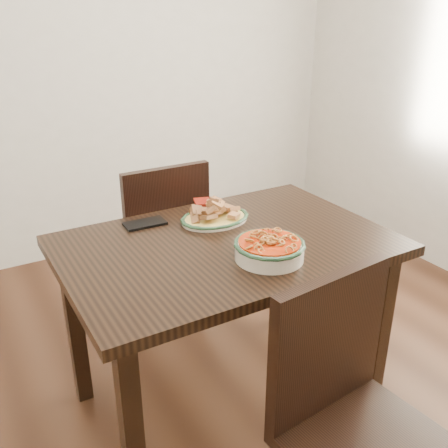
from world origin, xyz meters
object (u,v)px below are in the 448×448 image
chair_near (351,412)px  noodle_bowl (269,247)px  smartphone (145,223)px  fish_plate (215,211)px  chair_far (160,238)px  dining_table (227,264)px

chair_near → noodle_bowl: bearing=78.5°
chair_near → smartphone: 1.04m
smartphone → fish_plate: bearing=-21.1°
fish_plate → smartphone: fish_plate is taller
chair_far → chair_near: size_ratio=1.00×
dining_table → fish_plate: fish_plate is taller
chair_far → chair_near: bearing=89.9°
fish_plate → noodle_bowl: fish_plate is taller
chair_near → smartphone: size_ratio=5.46×
dining_table → fish_plate: 0.24m
noodle_bowl → smartphone: (-0.26, 0.49, -0.04)m
chair_far → dining_table: bearing=89.9°
dining_table → fish_plate: (0.05, 0.18, 0.14)m
dining_table → fish_plate: size_ratio=4.33×
fish_plate → noodle_bowl: (-0.00, -0.38, -0.00)m
dining_table → noodle_bowl: (0.05, -0.20, 0.14)m
chair_far → noodle_bowl: bearing=93.5°
fish_plate → smartphone: 0.28m
chair_far → fish_plate: (0.05, -0.46, 0.30)m
dining_table → chair_near: size_ratio=1.35×
chair_near → noodle_bowl: size_ratio=3.60×
chair_near → smartphone: chair_near is taller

